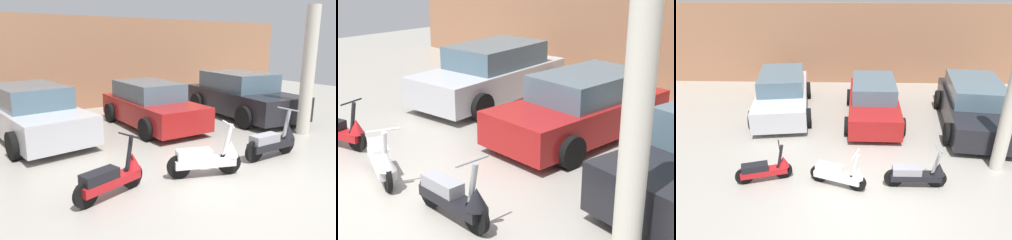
% 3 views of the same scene
% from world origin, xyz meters
% --- Properties ---
extents(ground_plane, '(28.00, 28.00, 0.00)m').
position_xyz_m(ground_plane, '(0.00, 0.00, 0.00)').
color(ground_plane, '#9E998E').
extents(wall_back, '(19.60, 0.12, 3.42)m').
position_xyz_m(wall_back, '(0.00, 8.18, 1.71)').
color(wall_back, '#9E6B4C').
rests_on(wall_back, ground_plane).
extents(scooter_front_left, '(1.36, 0.66, 0.98)m').
position_xyz_m(scooter_front_left, '(-2.42, 0.78, 0.35)').
color(scooter_front_left, black).
rests_on(scooter_front_left, ground_plane).
extents(scooter_front_right, '(1.39, 0.74, 1.02)m').
position_xyz_m(scooter_front_right, '(-0.58, 0.59, 0.36)').
color(scooter_front_right, black).
rests_on(scooter_front_right, ground_plane).
extents(scooter_front_center, '(1.51, 0.54, 1.05)m').
position_xyz_m(scooter_front_center, '(1.31, 0.63, 0.37)').
color(scooter_front_center, black).
rests_on(scooter_front_center, ground_plane).
extents(car_rear_left, '(2.39, 4.31, 1.40)m').
position_xyz_m(car_rear_left, '(-2.82, 4.99, 0.67)').
color(car_rear_left, '#B7B7BC').
rests_on(car_rear_left, ground_plane).
extents(car_rear_center, '(1.94, 3.92, 1.32)m').
position_xyz_m(car_rear_center, '(0.43, 4.50, 0.63)').
color(car_rear_center, maroon).
rests_on(car_rear_center, ground_plane).
extents(support_column_side, '(0.35, 0.35, 3.42)m').
position_xyz_m(support_column_side, '(3.56, 1.48, 1.71)').
color(support_column_side, beige).
rests_on(support_column_side, ground_plane).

